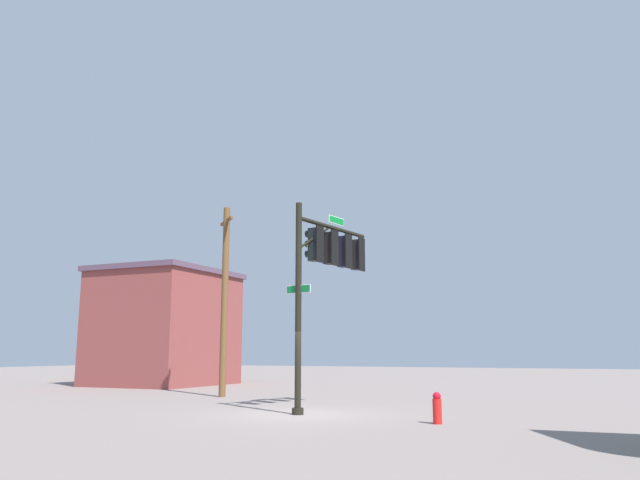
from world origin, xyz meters
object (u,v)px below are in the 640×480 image
object	(u,v)px
brick_building	(164,327)
fire_hydrant	(437,408)
utility_pole	(225,297)
signal_pole_assembly	(327,263)

from	to	relation	value
brick_building	fire_hydrant	bearing A→B (deg)	-124.10
utility_pole	signal_pole_assembly	bearing A→B (deg)	-120.55
utility_pole	brick_building	size ratio (longest dim) A/B	1.11
utility_pole	fire_hydrant	xyz separation A→B (m)	(-6.24, -10.77, -3.83)
fire_hydrant	signal_pole_assembly	bearing A→B (deg)	60.65
signal_pole_assembly	brick_building	bearing A→B (deg)	54.65
utility_pole	brick_building	world-z (taller)	utility_pole
signal_pole_assembly	fire_hydrant	world-z (taller)	signal_pole_assembly
fire_hydrant	utility_pole	bearing A→B (deg)	59.92
utility_pole	fire_hydrant	world-z (taller)	utility_pole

